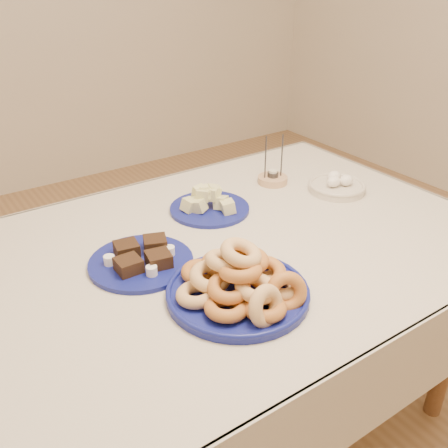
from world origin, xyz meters
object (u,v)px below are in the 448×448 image
Objects in this scene: egg_bowl at (337,186)px; melon_plate at (208,204)px; dining_table at (215,278)px; candle_holder at (273,179)px; brownie_plate at (142,260)px; donut_platter at (240,283)px.

melon_plate is at bearing 164.68° from egg_bowl.
dining_table is at bearing -172.24° from egg_bowl.
dining_table is at bearing -118.86° from melon_plate.
brownie_plate is at bearing -160.50° from candle_holder.
candle_holder is (0.65, 0.23, 0.00)m from brownie_plate.
brownie_plate is 0.79m from egg_bowl.
donut_platter is at bearing -135.75° from candle_holder.
candle_holder reaches higher than melon_plate.
melon_plate is at bearing 66.38° from donut_platter.
brownie_plate is at bearing 115.97° from donut_platter.
candle_holder reaches higher than donut_platter.
melon_plate is 0.33m from candle_holder.
donut_platter is at bearing -113.62° from melon_plate.
melon_plate is (0.11, 0.21, 0.13)m from dining_table.
egg_bowl is (0.14, -0.19, 0.00)m from candle_holder.
egg_bowl is at bearing -53.08° from candle_holder.
candle_holder is at bearing 31.46° from dining_table.
donut_platter is at bearing -154.45° from egg_bowl.
dining_table is at bearing 71.34° from donut_platter.
donut_platter reaches higher than melon_plate.
egg_bowl is at bearing -15.32° from melon_plate.
candle_holder reaches higher than dining_table.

